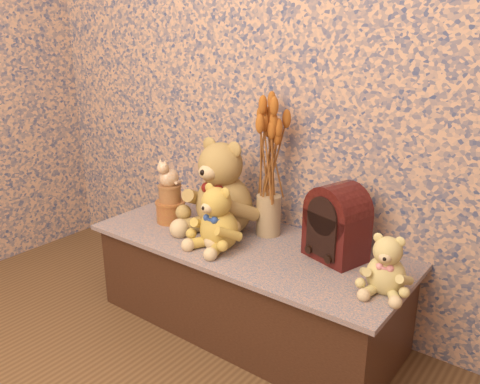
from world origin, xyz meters
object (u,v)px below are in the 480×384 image
at_px(teddy_large, 224,182).
at_px(teddy_medium, 219,214).
at_px(cat_figurine, 169,172).
at_px(cathedral_radio, 337,222).
at_px(ceramic_vase, 268,215).
at_px(teddy_small, 387,261).
at_px(biscuit_tin_lower, 171,212).

bearing_deg(teddy_large, teddy_medium, -56.48).
bearing_deg(cat_figurine, teddy_medium, -5.12).
xyz_separation_m(cathedral_radio, ceramic_vase, (-0.34, 0.03, -0.06)).
relative_size(teddy_large, ceramic_vase, 2.51).
relative_size(teddy_medium, teddy_small, 1.26).
bearing_deg(teddy_small, teddy_large, 162.24).
height_order(teddy_medium, teddy_small, teddy_medium).
bearing_deg(cat_figurine, cathedral_radio, 15.08).
relative_size(teddy_large, cat_figurine, 3.40).
xyz_separation_m(teddy_large, biscuit_tin_lower, (-0.26, -0.08, -0.17)).
relative_size(teddy_medium, cat_figurine, 2.18).
bearing_deg(cat_figurine, ceramic_vase, 25.54).
height_order(teddy_large, biscuit_tin_lower, teddy_large).
bearing_deg(biscuit_tin_lower, ceramic_vase, 19.15).
relative_size(ceramic_vase, cat_figurine, 1.36).
relative_size(cathedral_radio, cat_figurine, 2.33).
relative_size(teddy_small, cat_figurine, 1.74).
distance_m(teddy_small, biscuit_tin_lower, 1.05).
height_order(teddy_large, teddy_medium, teddy_large).
distance_m(teddy_large, biscuit_tin_lower, 0.32).
bearing_deg(ceramic_vase, teddy_medium, -112.32).
bearing_deg(teddy_medium, teddy_small, 9.80).
distance_m(teddy_large, cathedral_radio, 0.54).
height_order(cathedral_radio, biscuit_tin_lower, cathedral_radio).
bearing_deg(biscuit_tin_lower, teddy_small, -0.55).
height_order(teddy_large, teddy_small, teddy_large).
bearing_deg(cat_figurine, teddy_large, 23.64).
relative_size(teddy_medium, cathedral_radio, 0.94).
relative_size(ceramic_vase, biscuit_tin_lower, 1.33).
xyz_separation_m(ceramic_vase, cat_figurine, (-0.45, -0.15, 0.15)).
bearing_deg(ceramic_vase, cat_figurine, -160.85).
height_order(teddy_medium, ceramic_vase, teddy_medium).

